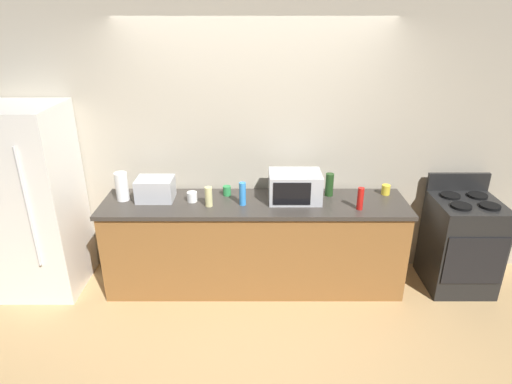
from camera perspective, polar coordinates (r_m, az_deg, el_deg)
name	(u,v)px	position (r m, az deg, el deg)	size (l,w,h in m)	color
ground_plane	(256,308)	(4.17, -0.02, -14.96)	(8.00, 8.00, 0.00)	tan
back_wall	(256,143)	(4.27, 0.02, 6.48)	(6.40, 0.10, 2.70)	#B2A893
counter_run	(256,244)	(4.25, 0.00, -6.82)	(2.84, 0.64, 0.90)	brown
refrigerator	(36,202)	(4.54, -26.83, -1.12)	(0.72, 0.73, 1.80)	white
stove_range	(463,244)	(4.69, 25.41, -6.11)	(0.60, 0.61, 1.08)	black
microwave	(296,187)	(4.05, 5.31, 0.71)	(0.48, 0.35, 0.27)	#B7BABF
toaster_oven	(157,189)	(4.17, -12.83, 0.41)	(0.34, 0.26, 0.21)	#B7BABF
paper_towel_roll	(124,186)	(4.23, -16.95, 0.73)	(0.12, 0.12, 0.27)	white
bottle_hot_sauce	(362,199)	(3.97, 13.70, -0.87)	(0.06, 0.06, 0.21)	red
bottle_spray_cleaner	(244,194)	(3.95, -1.57, -0.23)	(0.06, 0.06, 0.22)	#338CE5
bottle_vinegar	(210,197)	(3.95, -6.02, -0.60)	(0.07, 0.07, 0.18)	beige
bottle_wine	(331,185)	(4.20, 9.79, 0.95)	(0.08, 0.08, 0.22)	#1E3F19
mug_yellow	(388,190)	(4.37, 16.83, 0.26)	(0.08, 0.08, 0.10)	yellow
mug_white	(194,197)	(4.08, -8.16, -0.61)	(0.09, 0.09, 0.09)	white
mug_green	(228,191)	(4.18, -3.62, 0.18)	(0.08, 0.08, 0.09)	#2D8C47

